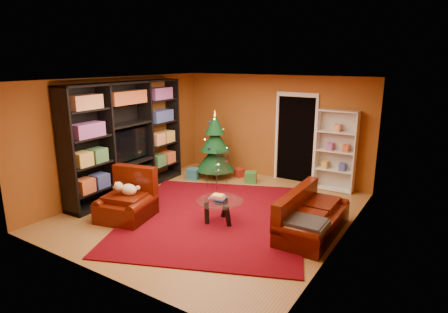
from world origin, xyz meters
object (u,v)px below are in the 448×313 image
Objects in this scene: christmas_tree at (215,145)px; armchair at (126,200)px; rug at (214,216)px; sofa at (314,213)px; coffee_table at (220,211)px; white_bookshelf at (336,151)px; media_unit at (127,138)px; acrylic_chair at (217,172)px; gift_box_teal at (193,174)px; gift_box_green at (251,177)px; gift_box_red at (240,173)px; dog at (129,190)px.

christmas_tree reaches higher than armchair.
rug is at bearing -56.81° from christmas_tree.
sofa is 1.69m from coffee_table.
christmas_tree is at bearing 125.45° from coffee_table.
white_bookshelf reaches higher than sofa.
white_bookshelf is at bearing 40.19° from armchair.
media_unit is 2.18m from acrylic_chair.
media_unit is 1.99m from gift_box_teal.
white_bookshelf is (2.86, 0.68, 0.07)m from christmas_tree.
rug is at bearing -118.99° from white_bookshelf.
gift_box_green reaches higher than rug.
coffee_table reaches higher than gift_box_green.
gift_box_red is (-0.47, 0.27, -0.03)m from gift_box_green.
gift_box_teal is at bearing 137.42° from coffee_table.
media_unit is 8.15× the size of dog.
gift_box_green is at bearing 100.18° from rug.
armchair reaches higher than gift_box_red.
gift_box_green is 1.23× the size of gift_box_red.
rug is 17.14× the size of gift_box_red.
armchair is (-1.36, -0.97, 0.38)m from rug.
armchair reaches higher than coffee_table.
sofa is at bearing -82.41° from white_bookshelf.
acrylic_chair reaches higher than gift_box_green.
gift_box_red is (-0.87, 2.49, 0.10)m from rug.
christmas_tree is 0.98m from gift_box_red.
media_unit is 1.70× the size of white_bookshelf.
dog is (0.06, -3.02, -0.28)m from christmas_tree.
christmas_tree is 0.92m from gift_box_teal.
acrylic_chair reaches higher than gift_box_red.
coffee_table is at bearing -74.97° from gift_box_green.
dog is (-0.45, -3.40, 0.46)m from gift_box_red.
gift_box_red is (0.90, 0.81, -0.03)m from gift_box_teal.
white_bookshelf reaches higher than gift_box_green.
acrylic_chair is (-2.37, -1.34, -0.54)m from white_bookshelf.
gift_box_teal is 0.32× the size of coffee_table.
rug is 2.64m from gift_box_red.
white_bookshelf is at bearing 67.33° from coffee_table.
armchair reaches higher than rug.
rug is 13.91× the size of gift_box_green.
media_unit reaches higher than gift_box_red.
armchair is at bearing -81.18° from gift_box_teal.
acrylic_chair is at bearing 67.37° from sofa.
dog is (-1.32, -0.91, 0.56)m from rug.
media_unit is at bearing 91.65° from sofa.
white_bookshelf is at bearing 13.35° from christmas_tree.
acrylic_chair is at bearing -151.51° from white_bookshelf.
acrylic_chair is at bearing 121.65° from rug.
christmas_tree is 7.84× the size of gift_box_red.
rug is 2.66m from christmas_tree.
media_unit is 3.29× the size of armchair.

